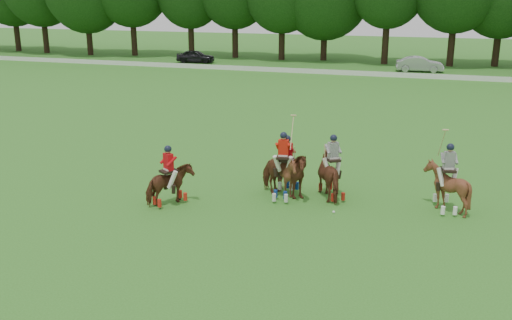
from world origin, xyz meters
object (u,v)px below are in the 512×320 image
(polo_red_a, at_px, (169,184))
(polo_stripe_a, at_px, (332,175))
(polo_red_b, at_px, (283,174))
(polo_red_c, at_px, (287,174))
(car_left, at_px, (196,56))
(polo_stripe_b, at_px, (447,186))
(polo_ball, at_px, (334,212))
(car_mid, at_px, (420,64))

(polo_red_a, height_order, polo_stripe_a, polo_stripe_a)
(polo_red_b, distance_m, polo_red_c, 0.29)
(car_left, distance_m, polo_stripe_b, 45.96)
(polo_red_b, relative_size, polo_stripe_a, 1.27)
(polo_red_b, bearing_deg, polo_ball, -24.65)
(car_mid, distance_m, polo_red_c, 37.94)
(polo_stripe_a, bearing_deg, polo_ball, -75.73)
(car_mid, height_order, polo_red_a, polo_red_a)
(polo_red_c, bearing_deg, car_mid, 86.00)
(polo_stripe_b, distance_m, polo_ball, 3.99)
(car_left, relative_size, car_mid, 0.93)
(car_mid, xyz_separation_m, polo_red_b, (-2.71, -38.11, 0.18))
(polo_stripe_b, bearing_deg, polo_ball, -156.90)
(polo_red_b, height_order, polo_ball, polo_red_b)
(polo_stripe_a, bearing_deg, car_left, 120.99)
(polo_red_a, distance_m, polo_red_b, 4.12)
(polo_stripe_a, relative_size, polo_ball, 26.35)
(polo_stripe_b, bearing_deg, polo_red_b, -174.27)
(car_left, distance_m, car_mid, 23.54)
(car_left, bearing_deg, polo_stripe_b, -150.32)
(car_left, height_order, polo_stripe_a, polo_stripe_a)
(car_left, bearing_deg, polo_ball, -155.15)
(polo_red_b, height_order, polo_red_c, polo_red_b)
(polo_red_a, bearing_deg, polo_ball, 10.13)
(car_left, height_order, polo_red_c, polo_red_c)
(car_mid, distance_m, polo_red_b, 38.21)
(car_left, distance_m, polo_red_b, 43.43)
(polo_red_b, xyz_separation_m, polo_stripe_b, (5.68, 0.57, -0.04))
(polo_red_a, distance_m, polo_red_c, 4.31)
(polo_stripe_a, height_order, polo_stripe_b, polo_stripe_b)
(polo_stripe_a, xyz_separation_m, polo_stripe_b, (3.99, -0.03, 0.00))
(polo_red_b, relative_size, polo_red_c, 1.31)
(car_mid, height_order, polo_stripe_b, polo_stripe_b)
(car_left, distance_m, polo_ball, 45.30)
(polo_stripe_b, bearing_deg, car_left, 125.23)
(polo_red_b, xyz_separation_m, polo_ball, (2.09, -0.96, -0.86))
(polo_stripe_a, relative_size, polo_stripe_b, 0.81)
(polo_stripe_a, bearing_deg, polo_red_c, -168.19)
(car_left, distance_m, polo_red_c, 43.23)
(car_mid, relative_size, polo_stripe_b, 1.51)
(polo_ball, bearing_deg, polo_red_c, 148.85)
(polo_red_c, relative_size, polo_stripe_a, 0.97)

